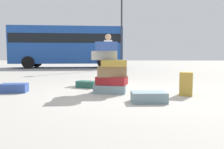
{
  "coord_description": "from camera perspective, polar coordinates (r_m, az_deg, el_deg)",
  "views": [
    {
      "loc": [
        0.12,
        -5.52,
        0.93
      ],
      "look_at": [
        -0.24,
        0.89,
        0.39
      ],
      "focal_mm": 35.62,
      "sensor_mm": 36.0,
      "label": 1
    }
  ],
  "objects": [
    {
      "name": "suitcase_tan_behind_tower",
      "position": [
        5.52,
        18.4,
        -2.26
      ],
      "size": [
        0.35,
        0.35,
        0.55
      ],
      "primitive_type": "cube",
      "rotation": [
        0.0,
        0.0,
        -0.23
      ],
      "color": "#B28C33",
      "rests_on": "ground"
    },
    {
      "name": "parked_bus",
      "position": [
        18.08,
        -11.27,
        7.57
      ],
      "size": [
        8.74,
        3.73,
        3.15
      ],
      "rotation": [
        0.0,
        0.0,
        0.15
      ],
      "color": "#1E4CA5",
      "rests_on": "ground"
    },
    {
      "name": "suitcase_navy_right_side",
      "position": [
        6.2,
        -23.83,
        -3.18
      ],
      "size": [
        0.69,
        0.48,
        0.23
      ],
      "primitive_type": "cube",
      "rotation": [
        0.0,
        0.0,
        0.16
      ],
      "color": "#334F99",
      "rests_on": "ground"
    },
    {
      "name": "suitcase_tower",
      "position": [
        5.59,
        -0.6,
        0.92
      ],
      "size": [
        0.98,
        0.75,
        1.27
      ],
      "color": "gray",
      "rests_on": "ground"
    },
    {
      "name": "suitcase_teal_foreground_near",
      "position": [
        6.57,
        -6.46,
        -2.52
      ],
      "size": [
        0.66,
        0.5,
        0.2
      ],
      "primitive_type": "cube",
      "rotation": [
        0.0,
        0.0,
        -0.34
      ],
      "color": "#26594C",
      "rests_on": "ground"
    },
    {
      "name": "ground_plane",
      "position": [
        5.6,
        1.99,
        -4.77
      ],
      "size": [
        80.0,
        80.0,
        0.0
      ],
      "primitive_type": "plane",
      "color": "#ADA89E"
    },
    {
      "name": "suitcase_slate_white_trunk",
      "position": [
        4.55,
        9.42,
        -5.73
      ],
      "size": [
        0.73,
        0.5,
        0.21
      ],
      "primitive_type": "cube",
      "rotation": [
        0.0,
        0.0,
        0.09
      ],
      "color": "gray",
      "rests_on": "ground"
    },
    {
      "name": "lamp_post",
      "position": [
        16.32,
        2.5,
        16.23
      ],
      "size": [
        0.36,
        0.36,
        6.43
      ],
      "color": "#333338",
      "rests_on": "ground"
    },
    {
      "name": "person_bearded_onlooker",
      "position": [
        8.06,
        -1.0,
        5.46
      ],
      "size": [
        0.3,
        0.34,
        1.71
      ],
      "rotation": [
        0.0,
        0.0,
        -1.75
      ],
      "color": "#3F334C",
      "rests_on": "ground"
    }
  ]
}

